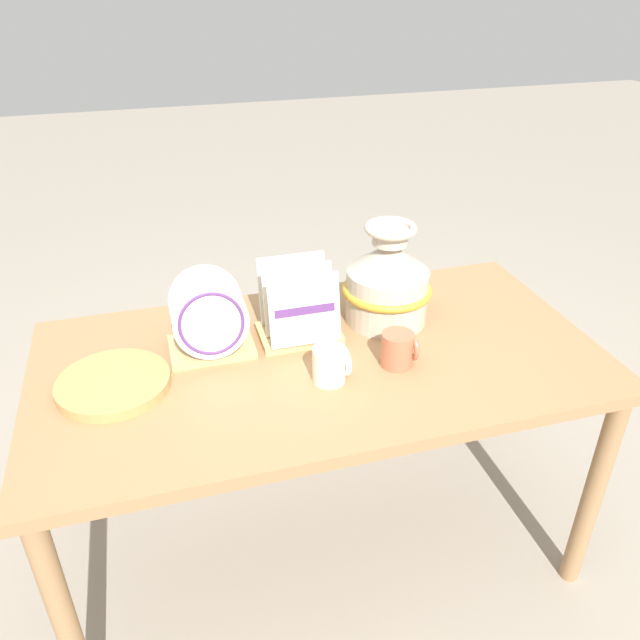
{
  "coord_description": "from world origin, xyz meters",
  "views": [
    {
      "loc": [
        -0.39,
        -1.36,
        1.69
      ],
      "look_at": [
        0.0,
        0.0,
        0.85
      ],
      "focal_mm": 35.0,
      "sensor_mm": 36.0,
      "label": 1
    }
  ],
  "objects_px": {
    "dish_rack_round_plates": "(210,326)",
    "wicker_charger_stack": "(113,382)",
    "dish_rack_square_plates": "(299,316)",
    "mug_terracotta_glaze": "(399,349)",
    "ceramic_vase": "(388,280)",
    "mug_cream_glaze": "(331,364)"
  },
  "relations": [
    {
      "from": "dish_rack_square_plates",
      "to": "dish_rack_round_plates",
      "type": "bearing_deg",
      "value": -177.3
    },
    {
      "from": "dish_rack_square_plates",
      "to": "mug_terracotta_glaze",
      "type": "height_order",
      "value": "dish_rack_square_plates"
    },
    {
      "from": "ceramic_vase",
      "to": "dish_rack_round_plates",
      "type": "height_order",
      "value": "ceramic_vase"
    },
    {
      "from": "dish_rack_round_plates",
      "to": "mug_cream_glaze",
      "type": "relative_size",
      "value": 2.39
    },
    {
      "from": "dish_rack_square_plates",
      "to": "wicker_charger_stack",
      "type": "relative_size",
      "value": 0.8
    },
    {
      "from": "dish_rack_square_plates",
      "to": "mug_cream_glaze",
      "type": "bearing_deg",
      "value": -83.41
    },
    {
      "from": "ceramic_vase",
      "to": "dish_rack_square_plates",
      "type": "bearing_deg",
      "value": -175.16
    },
    {
      "from": "dish_rack_square_plates",
      "to": "mug_terracotta_glaze",
      "type": "bearing_deg",
      "value": -43.65
    },
    {
      "from": "dish_rack_square_plates",
      "to": "wicker_charger_stack",
      "type": "distance_m",
      "value": 0.52
    },
    {
      "from": "ceramic_vase",
      "to": "wicker_charger_stack",
      "type": "xyz_separation_m",
      "value": [
        -0.78,
        -0.13,
        -0.12
      ]
    },
    {
      "from": "mug_cream_glaze",
      "to": "wicker_charger_stack",
      "type": "bearing_deg",
      "value": 167.1
    },
    {
      "from": "wicker_charger_stack",
      "to": "ceramic_vase",
      "type": "bearing_deg",
      "value": 9.16
    },
    {
      "from": "dish_rack_square_plates",
      "to": "mug_cream_glaze",
      "type": "relative_size",
      "value": 2.39
    },
    {
      "from": "dish_rack_round_plates",
      "to": "dish_rack_square_plates",
      "type": "xyz_separation_m",
      "value": [
        0.25,
        0.01,
        -0.02
      ]
    },
    {
      "from": "mug_terracotta_glaze",
      "to": "dish_rack_square_plates",
      "type": "bearing_deg",
      "value": 136.35
    },
    {
      "from": "dish_rack_square_plates",
      "to": "wicker_charger_stack",
      "type": "xyz_separation_m",
      "value": [
        -0.51,
        -0.1,
        -0.05
      ]
    },
    {
      "from": "dish_rack_round_plates",
      "to": "mug_terracotta_glaze",
      "type": "bearing_deg",
      "value": -22.81
    },
    {
      "from": "dish_rack_round_plates",
      "to": "mug_terracotta_glaze",
      "type": "xyz_separation_m",
      "value": [
        0.47,
        -0.2,
        -0.04
      ]
    },
    {
      "from": "ceramic_vase",
      "to": "wicker_charger_stack",
      "type": "distance_m",
      "value": 0.8
    },
    {
      "from": "mug_terracotta_glaze",
      "to": "wicker_charger_stack",
      "type": "bearing_deg",
      "value": 171.78
    },
    {
      "from": "dish_rack_round_plates",
      "to": "wicker_charger_stack",
      "type": "distance_m",
      "value": 0.28
    },
    {
      "from": "mug_terracotta_glaze",
      "to": "dish_rack_round_plates",
      "type": "bearing_deg",
      "value": 157.19
    }
  ]
}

